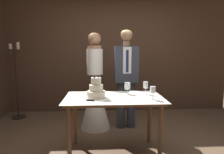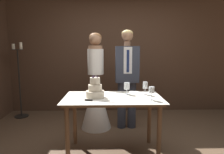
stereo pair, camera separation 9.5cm
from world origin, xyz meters
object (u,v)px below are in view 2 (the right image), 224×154
Objects in this scene: wine_glass_middle at (145,86)px; candle_stand at (20,83)px; wine_glass_far at (152,91)px; cake_knife at (94,101)px; cake_table at (113,104)px; groom at (127,75)px; bride at (96,94)px; wine_glass_near at (127,87)px; tiered_cake at (95,90)px.

wine_glass_middle is 0.12× the size of candle_stand.
cake_knife is at bearing -176.44° from wine_glass_far.
groom is at bearing 72.81° from cake_table.
cake_table is at bearing -72.83° from bride.
cake_table is 7.84× the size of wine_glass_near.
cake_knife is (-0.00, -0.19, -0.09)m from tiered_cake.
wine_glass_far is (0.72, 0.04, 0.11)m from cake_knife.
cake_knife is 2.33× the size of wine_glass_far.
wine_glass_far is at bearing 20.08° from cake_knife.
wine_glass_middle is 0.10× the size of groom.
wine_glass_far is (0.72, -0.15, 0.02)m from tiered_cake.
wine_glass_near is 0.73m from groom.
cake_table is 0.34m from wine_glass_near.
cake_table is at bearing -38.83° from candle_stand.
tiered_cake is 1.04m from groom.
cake_knife is 0.23× the size of bride.
bride is (-0.04, 0.91, -0.26)m from tiered_cake.
groom is at bearing 81.59° from cake_knife.
wine_glass_middle is (0.26, -0.02, 0.01)m from wine_glass_near.
candle_stand is at bearing 149.67° from wine_glass_middle.
tiered_cake is 0.21m from cake_knife.
tiered_cake is at bearing 106.36° from cake_knife.
bride is at bearing 107.17° from cake_table.
groom is (0.07, 0.72, 0.08)m from wine_glass_near.
tiered_cake is (-0.23, -0.01, 0.20)m from cake_table.
tiered_cake reaches higher than wine_glass_far.
cake_table is 7.65× the size of wine_glass_far.
bride is at bearing 179.93° from groom.
groom is at bearing 60.59° from tiered_cake.
wine_glass_near is (0.44, 0.18, 0.01)m from tiered_cake.
wine_glass_near is at bearing 39.84° from cake_table.
wine_glass_far reaches higher than cake_table.
bride is at bearing 108.65° from cake_knife.
wine_glass_far is at bearing -79.04° from groom.
candle_stand is (-1.66, 1.53, -0.17)m from tiered_cake.
wine_glass_middle reaches higher than cake_table.
bride is at bearing 92.62° from tiered_cake.
wine_glass_middle is (0.46, 0.15, 0.22)m from cake_table.
bride is 1.09× the size of candle_stand.
tiered_cake is 0.71m from wine_glass_middle.
cake_table is 0.53m from wine_glass_middle.
cake_table is 0.98m from groom.
tiered_cake is 0.73× the size of cake_knife.
groom is (0.55, -0.00, 0.34)m from bride.
wine_glass_near is (0.20, 0.17, 0.21)m from cake_table.
cake_knife reaches higher than cake_table.
candle_stand is (-2.37, 1.68, -0.20)m from wine_glass_far.
bride reaches higher than tiered_cake.
groom is at bearing -16.19° from candle_stand.
cake_table is 0.31m from tiered_cake.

